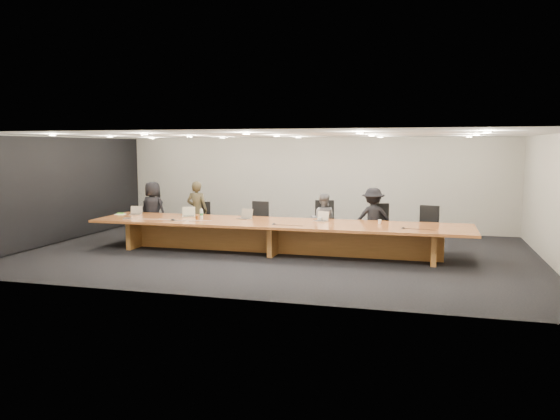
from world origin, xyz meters
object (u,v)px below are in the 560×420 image
(chair_left, at_px, (201,221))
(chair_right, at_px, (381,226))
(amber_mug, at_px, (197,218))
(mic_center, at_px, (274,224))
(chair_far_right, at_px, (427,228))
(laptop_a, at_px, (135,210))
(conference_table, at_px, (277,231))
(av_box, at_px, (127,218))
(chair_mid_right, at_px, (324,223))
(person_c, at_px, (323,220))
(laptop_c, at_px, (244,214))
(person_d, at_px, (373,218))
(mic_right, at_px, (403,228))
(chair_far_left, at_px, (150,219))
(water_bottle, at_px, (201,214))
(paper_cup_near, at_px, (320,219))
(person_b, at_px, (197,210))
(mic_left, at_px, (173,220))
(laptop_d, at_px, (321,216))
(person_a, at_px, (153,210))
(chair_mid_left, at_px, (257,222))
(paper_cup_far, at_px, (380,222))

(chair_left, distance_m, chair_right, 4.81)
(amber_mug, height_order, mic_center, amber_mug)
(chair_far_right, relative_size, laptop_a, 3.82)
(conference_table, relative_size, av_box, 51.08)
(chair_mid_right, height_order, person_c, person_c)
(chair_far_right, bearing_deg, laptop_c, -153.70)
(person_d, distance_m, mic_right, 1.71)
(mic_center, distance_m, mic_right, 2.89)
(chair_far_left, relative_size, av_box, 5.85)
(water_bottle, height_order, paper_cup_near, water_bottle)
(person_b, relative_size, mic_left, 11.72)
(person_b, height_order, laptop_c, person_b)
(laptop_d, height_order, mic_left, laptop_d)
(person_a, relative_size, paper_cup_near, 16.79)
(chair_far_right, height_order, mic_center, chair_far_right)
(chair_far_left, xyz_separation_m, water_bottle, (2.12, -1.27, 0.36))
(chair_mid_left, bearing_deg, av_box, -142.95)
(laptop_d, bearing_deg, mic_right, 3.92)
(chair_right, relative_size, av_box, 6.39)
(person_c, bearing_deg, paper_cup_far, 147.06)
(av_box, bearing_deg, chair_far_left, 93.67)
(person_a, height_order, paper_cup_far, person_a)
(chair_right, height_order, laptop_d, chair_right)
(chair_far_right, relative_size, person_c, 0.83)
(laptop_a, relative_size, paper_cup_far, 3.11)
(laptop_d, xyz_separation_m, av_box, (-4.69, -0.83, -0.11))
(chair_far_left, xyz_separation_m, person_d, (6.17, -0.02, 0.24))
(paper_cup_far, height_order, av_box, paper_cup_far)
(laptop_a, distance_m, mic_left, 1.61)
(chair_right, bearing_deg, mic_left, -176.39)
(paper_cup_far, xyz_separation_m, mic_left, (-4.89, -0.71, -0.03))
(person_a, relative_size, laptop_c, 4.76)
(chair_right, height_order, person_d, person_d)
(laptop_a, xyz_separation_m, laptop_c, (3.04, -0.08, 0.02))
(chair_mid_left, distance_m, water_bottle, 1.61)
(chair_right, distance_m, amber_mug, 4.57)
(water_bottle, bearing_deg, chair_right, 17.73)
(chair_far_left, bearing_deg, mic_left, -59.70)
(chair_far_left, distance_m, laptop_d, 5.11)
(laptop_c, bearing_deg, chair_mid_right, 48.33)
(laptop_a, xyz_separation_m, laptop_d, (4.93, 0.01, 0.01))
(person_a, relative_size, mic_left, 11.54)
(chair_mid_left, xyz_separation_m, person_d, (3.00, 0.07, 0.20))
(person_b, distance_m, mic_center, 3.17)
(laptop_d, bearing_deg, laptop_a, -157.50)
(mic_center, xyz_separation_m, mic_right, (2.88, 0.16, -0.00))
(chair_left, height_order, person_d, person_d)
(laptop_c, height_order, mic_left, laptop_c)
(chair_mid_right, height_order, paper_cup_near, chair_mid_right)
(conference_table, height_order, person_a, person_a)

